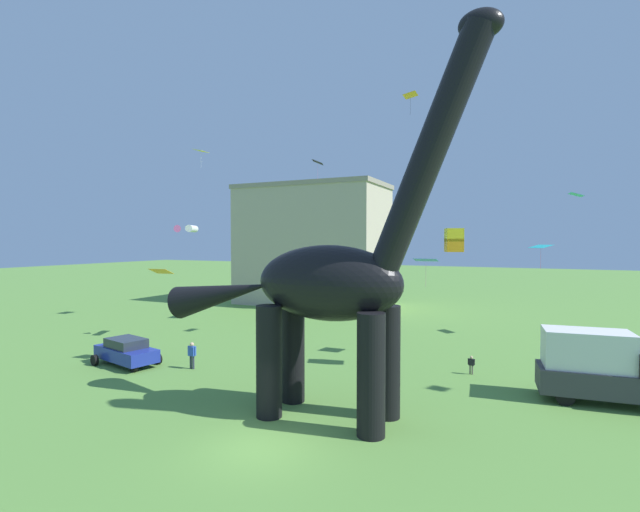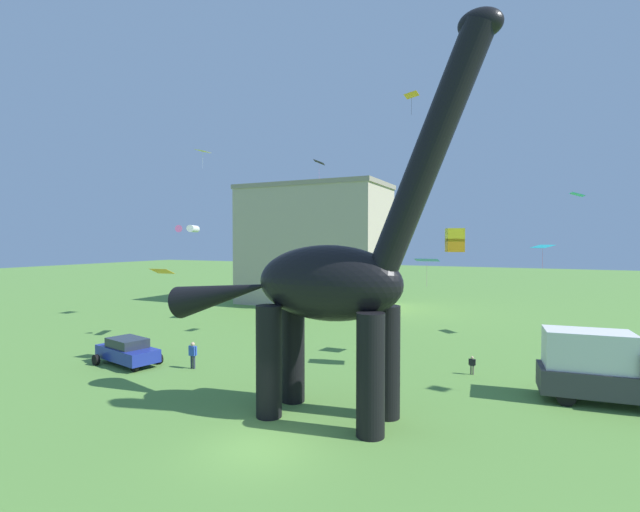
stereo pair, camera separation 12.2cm
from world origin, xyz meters
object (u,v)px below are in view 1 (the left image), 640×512
parked_box_truck (604,366)px  kite_mid_left (201,151)px  kite_far_right (454,240)px  kite_trailing (541,246)px  person_photographer (471,363)px  kite_near_low (576,195)px  person_watching_child (192,353)px  dinosaur_sculpture (326,283)px  kite_apex (318,162)px  parked_sedan_left (126,351)px  kite_mid_center (189,229)px  kite_high_left (161,271)px  kite_far_left (410,95)px  kite_mid_right (426,260)px

parked_box_truck → kite_mid_left: size_ratio=3.55×
kite_far_right → kite_trailing: (4.42, 12.40, -0.46)m
person_photographer → kite_near_low: bearing=128.8°
kite_far_right → kite_mid_left: bearing=163.1°
kite_far_right → person_watching_child: bearing=-156.6°
dinosaur_sculpture → kite_apex: 22.33m
parked_sedan_left → kite_near_low: (23.24, 6.28, 8.66)m
parked_box_truck → kite_apex: 26.11m
kite_mid_center → kite_apex: bearing=57.3°
dinosaur_sculpture → kite_high_left: 12.66m
person_watching_child → kite_far_left: (9.46, 11.63, 16.44)m
kite_far_right → kite_apex: 17.39m
kite_near_low → kite_far_left: size_ratio=0.59×
person_photographer → person_watching_child: size_ratio=0.66×
person_watching_child → kite_apex: 20.16m
parked_box_truck → person_photographer: parked_box_truck is taller
person_photographer → kite_mid_left: kite_mid_left is taller
parked_box_truck → kite_far_right: bearing=156.3°
kite_trailing → kite_mid_right: (-6.53, -9.72, -0.78)m
person_photographer → kite_apex: kite_apex is taller
parked_sedan_left → person_photographer: bearing=32.5°
kite_mid_center → kite_apex: size_ratio=1.14×
parked_box_truck → kite_trailing: bearing=93.7°
parked_sedan_left → kite_far_left: kite_far_left is taller
person_photographer → kite_high_left: (-16.85, -5.44, 4.84)m
dinosaur_sculpture → kite_mid_left: size_ratio=9.37×
dinosaur_sculpture → kite_trailing: (8.06, 21.31, 1.29)m
kite_high_left → kite_trailing: kite_trailing is taller
person_photographer → kite_mid_right: bearing=-89.5°
kite_near_low → kite_mid_right: size_ratio=0.48×
parked_sedan_left → kite_high_left: (1.59, 1.19, 4.64)m
parked_sedan_left → kite_mid_center: kite_mid_center is taller
parked_sedan_left → kite_apex: (4.56, 16.36, 13.14)m
kite_high_left → kite_mid_center: bearing=117.3°
person_photographer → kite_far_left: (-4.95, 5.99, 16.75)m
parked_sedan_left → person_photographer: (18.44, 6.62, -0.20)m
dinosaur_sculpture → kite_mid_left: bearing=140.3°
parked_box_truck → person_photographer: bearing=154.8°
parked_box_truck → person_photographer: (-5.90, 2.06, -1.04)m
kite_near_low → kite_trailing: kite_near_low is taller
parked_sedan_left → kite_trailing: (21.87, 19.18, 6.01)m
dinosaur_sculpture → kite_near_low: (9.43, 8.41, 3.95)m
person_watching_child → kite_trailing: 26.15m
parked_sedan_left → kite_high_left: kite_high_left is taller
kite_mid_left → parked_sedan_left: bearing=-66.7°
dinosaur_sculpture → kite_high_left: size_ratio=11.69×
dinosaur_sculpture → kite_mid_center: bearing=148.3°
dinosaur_sculpture → person_photographer: 11.06m
dinosaur_sculpture → parked_box_truck: size_ratio=2.64×
kite_mid_left → kite_trailing: kite_mid_left is taller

